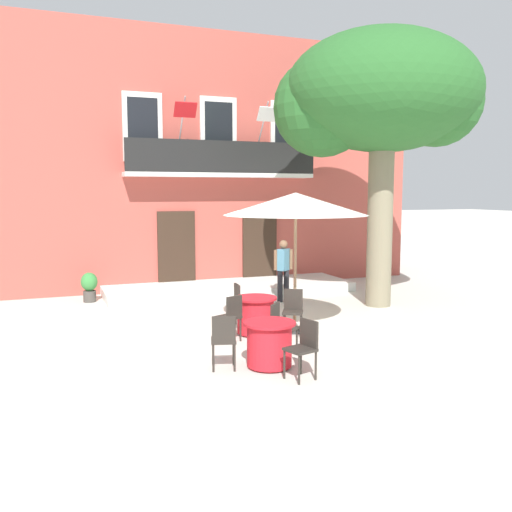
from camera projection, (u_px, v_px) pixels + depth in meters
The scene contains 15 objects.
ground_plane at pixel (258, 326), 11.80m from camera, with size 120.00×120.00×0.00m, color beige.
building_facade at pixel (201, 164), 18.08m from camera, with size 13.00×5.09×7.50m.
entrance_step_platform at pixel (230, 288), 15.69m from camera, with size 6.97×2.11×0.25m, color silver.
plane_tree at pixel (380, 98), 13.37m from camera, with size 4.97×4.36×6.73m.
cafe_table_near_tree at pixel (269, 344), 9.02m from camera, with size 0.86×0.86×0.76m.
cafe_chair_near_tree_0 at pixel (224, 338), 8.86m from camera, with size 0.49×0.49×0.91m.
cafe_chair_near_tree_1 at pixel (304, 345), 8.46m from camera, with size 0.50×0.50×0.91m.
cafe_chair_near_tree_2 at pixel (281, 325), 9.72m from camera, with size 0.57×0.57×0.91m.
cafe_table_middle at pixel (256, 315), 11.12m from camera, with size 0.86×0.86×0.76m.
cafe_chair_middle_0 at pixel (293, 309), 11.08m from camera, with size 0.54×0.54×0.91m.
cafe_chair_middle_1 at pixel (242, 301), 11.79m from camera, with size 0.43×0.43×0.91m.
cafe_chair_middle_2 at pixel (231, 315), 10.52m from camera, with size 0.53×0.53×0.91m.
cafe_umbrella at pixel (296, 205), 11.03m from camera, with size 2.90×2.90×2.85m.
ground_planter_left at pixel (89, 286), 14.36m from camera, with size 0.43×0.43×0.77m.
pedestrian_near_entrance at pixel (283, 267), 14.34m from camera, with size 0.53×0.39×1.62m.
Camera 1 is at (-4.16, -10.77, 2.88)m, focal length 38.69 mm.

